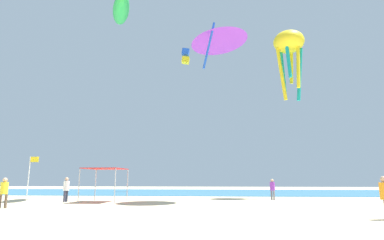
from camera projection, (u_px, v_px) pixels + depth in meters
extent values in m
cube|color=beige|center=(165.00, 211.00, 16.94)|extent=(110.00, 110.00, 0.10)
cube|color=teal|center=(198.00, 192.00, 41.10)|extent=(110.00, 21.27, 0.03)
cylinder|color=#B2B2B7|center=(79.00, 186.00, 21.90)|extent=(0.07, 0.07, 2.39)
cylinder|color=#B2B2B7|center=(115.00, 186.00, 21.66)|extent=(0.07, 0.07, 2.39)
cylinder|color=#B2B2B7|center=(95.00, 185.00, 24.75)|extent=(0.07, 0.07, 2.39)
cylinder|color=#B2B2B7|center=(127.00, 185.00, 24.52)|extent=(0.07, 0.07, 2.39)
cube|color=red|center=(105.00, 169.00, 23.43)|extent=(2.65, 2.99, 0.06)
cylinder|color=#33384C|center=(67.00, 196.00, 23.35)|extent=(0.16, 0.16, 0.82)
cylinder|color=#33384C|center=(64.00, 196.00, 23.04)|extent=(0.16, 0.16, 0.82)
cylinder|color=white|center=(66.00, 186.00, 23.34)|extent=(0.43, 0.43, 0.71)
sphere|color=tan|center=(67.00, 179.00, 23.43)|extent=(0.27, 0.27, 0.27)
cylinder|color=slate|center=(274.00, 195.00, 25.17)|extent=(0.15, 0.15, 0.76)
cylinder|color=slate|center=(272.00, 195.00, 25.44)|extent=(0.15, 0.15, 0.76)
cylinder|color=purple|center=(272.00, 186.00, 25.44)|extent=(0.40, 0.40, 0.66)
sphere|color=tan|center=(272.00, 180.00, 25.52)|extent=(0.25, 0.25, 0.25)
cylinder|color=brown|center=(0.00, 201.00, 18.17)|extent=(0.16, 0.16, 0.79)
cylinder|color=brown|center=(6.00, 201.00, 18.22)|extent=(0.16, 0.16, 0.79)
cylinder|color=yellow|center=(4.00, 188.00, 18.33)|extent=(0.41, 0.41, 0.69)
sphere|color=tan|center=(5.00, 180.00, 18.42)|extent=(0.26, 0.26, 0.26)
sphere|color=tan|center=(384.00, 179.00, 13.25)|extent=(0.26, 0.26, 0.26)
cylinder|color=silver|center=(28.00, 181.00, 20.20)|extent=(0.06, 0.06, 3.09)
cube|color=yellow|center=(35.00, 159.00, 20.43)|extent=(0.55, 0.02, 0.35)
cone|color=purple|center=(219.00, 38.00, 25.24)|extent=(5.93, 5.90, 1.46)
cylinder|color=blue|center=(209.00, 46.00, 23.28)|extent=(1.03, 0.54, 3.48)
ellipsoid|color=yellow|center=(289.00, 42.00, 30.25)|extent=(3.71, 3.71, 2.09)
cylinder|color=yellow|center=(291.00, 67.00, 30.62)|extent=(0.43, 0.62, 3.24)
cylinder|color=teal|center=(283.00, 72.00, 30.46)|extent=(0.59, 0.64, 4.21)
cylinder|color=yellow|center=(282.00, 74.00, 29.59)|extent=(0.83, 0.41, 5.16)
cylinder|color=teal|center=(289.00, 61.00, 29.05)|extent=(0.43, 0.62, 3.24)
cylinder|color=yellow|center=(298.00, 66.00, 29.03)|extent=(0.59, 0.64, 4.21)
cylinder|color=teal|center=(300.00, 74.00, 29.73)|extent=(0.83, 0.41, 5.16)
ellipsoid|color=green|center=(121.00, 10.00, 28.71)|extent=(3.30, 5.18, 1.58)
cone|color=teal|center=(121.00, 2.00, 28.85)|extent=(0.98, 0.96, 0.59)
cube|color=blue|center=(186.00, 52.00, 46.45)|extent=(1.18, 1.06, 1.05)
cube|color=yellow|center=(186.00, 60.00, 46.22)|extent=(1.18, 1.06, 1.05)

